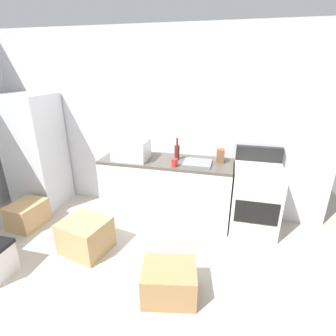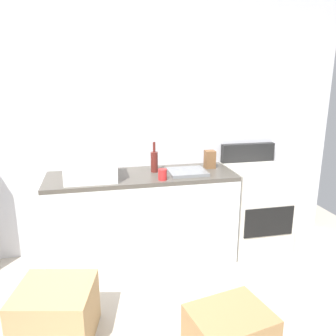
{
  "view_description": "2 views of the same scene",
  "coord_description": "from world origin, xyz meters",
  "px_view_note": "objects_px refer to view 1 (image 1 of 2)",
  "views": [
    {
      "loc": [
        1.13,
        -2.02,
        2.1
      ],
      "look_at": [
        0.41,
        0.86,
        0.92
      ],
      "focal_mm": 27.61,
      "sensor_mm": 36.0,
      "label": 1
    },
    {
      "loc": [
        -0.12,
        -1.9,
        1.81
      ],
      "look_at": [
        0.5,
        0.9,
        1.03
      ],
      "focal_mm": 36.11,
      "sensor_mm": 36.0,
      "label": 2
    }
  ],
  "objects_px": {
    "cardboard_box_large": "(28,214)",
    "cardboard_box_small": "(169,281)",
    "coffee_mug": "(174,163)",
    "wine_bottle": "(177,152)",
    "stove_oven": "(255,198)",
    "knife_block": "(220,156)",
    "microwave": "(131,150)",
    "cardboard_box_medium": "(86,235)",
    "refrigerator": "(36,152)"
  },
  "relations": [
    {
      "from": "refrigerator",
      "to": "wine_bottle",
      "type": "distance_m",
      "value": 2.2
    },
    {
      "from": "stove_oven",
      "to": "cardboard_box_large",
      "type": "bearing_deg",
      "value": -167.23
    },
    {
      "from": "stove_oven",
      "to": "knife_block",
      "type": "distance_m",
      "value": 0.73
    },
    {
      "from": "refrigerator",
      "to": "cardboard_box_medium",
      "type": "distance_m",
      "value": 1.72
    },
    {
      "from": "microwave",
      "to": "refrigerator",
      "type": "bearing_deg",
      "value": 178.69
    },
    {
      "from": "refrigerator",
      "to": "wine_bottle",
      "type": "xyz_separation_m",
      "value": [
        2.19,
        0.11,
        0.14
      ]
    },
    {
      "from": "microwave",
      "to": "knife_block",
      "type": "relative_size",
      "value": 2.56
    },
    {
      "from": "microwave",
      "to": "wine_bottle",
      "type": "height_order",
      "value": "wine_bottle"
    },
    {
      "from": "wine_bottle",
      "to": "knife_block",
      "type": "relative_size",
      "value": 1.67
    },
    {
      "from": "wine_bottle",
      "to": "cardboard_box_small",
      "type": "distance_m",
      "value": 1.68
    },
    {
      "from": "cardboard_box_medium",
      "to": "cardboard_box_small",
      "type": "bearing_deg",
      "value": -20.04
    },
    {
      "from": "microwave",
      "to": "cardboard_box_large",
      "type": "height_order",
      "value": "microwave"
    },
    {
      "from": "microwave",
      "to": "cardboard_box_medium",
      "type": "bearing_deg",
      "value": -107.98
    },
    {
      "from": "coffee_mug",
      "to": "wine_bottle",
      "type": "bearing_deg",
      "value": 95.28
    },
    {
      "from": "wine_bottle",
      "to": "cardboard_box_medium",
      "type": "height_order",
      "value": "wine_bottle"
    },
    {
      "from": "microwave",
      "to": "knife_block",
      "type": "bearing_deg",
      "value": 8.52
    },
    {
      "from": "refrigerator",
      "to": "cardboard_box_medium",
      "type": "xyz_separation_m",
      "value": [
        1.3,
        -0.91,
        -0.66
      ]
    },
    {
      "from": "wine_bottle",
      "to": "refrigerator",
      "type": "bearing_deg",
      "value": -177.08
    },
    {
      "from": "cardboard_box_small",
      "to": "knife_block",
      "type": "bearing_deg",
      "value": 76.76
    },
    {
      "from": "cardboard_box_small",
      "to": "cardboard_box_medium",
      "type": "bearing_deg",
      "value": 159.96
    },
    {
      "from": "stove_oven",
      "to": "knife_block",
      "type": "bearing_deg",
      "value": 170.03
    },
    {
      "from": "cardboard_box_large",
      "to": "coffee_mug",
      "type": "bearing_deg",
      "value": 13.24
    },
    {
      "from": "microwave",
      "to": "cardboard_box_large",
      "type": "relative_size",
      "value": 0.98
    },
    {
      "from": "knife_block",
      "to": "cardboard_box_large",
      "type": "relative_size",
      "value": 0.38
    },
    {
      "from": "wine_bottle",
      "to": "cardboard_box_small",
      "type": "bearing_deg",
      "value": -80.47
    },
    {
      "from": "cardboard_box_large",
      "to": "cardboard_box_small",
      "type": "xyz_separation_m",
      "value": [
        2.2,
        -0.68,
        -0.01
      ]
    },
    {
      "from": "refrigerator",
      "to": "cardboard_box_large",
      "type": "distance_m",
      "value": 0.97
    },
    {
      "from": "coffee_mug",
      "to": "cardboard_box_large",
      "type": "distance_m",
      "value": 2.18
    },
    {
      "from": "refrigerator",
      "to": "microwave",
      "type": "height_order",
      "value": "refrigerator"
    },
    {
      "from": "knife_block",
      "to": "cardboard_box_small",
      "type": "bearing_deg",
      "value": -103.24
    },
    {
      "from": "wine_bottle",
      "to": "cardboard_box_large",
      "type": "relative_size",
      "value": 0.64
    },
    {
      "from": "wine_bottle",
      "to": "coffee_mug",
      "type": "distance_m",
      "value": 0.29
    },
    {
      "from": "refrigerator",
      "to": "knife_block",
      "type": "xyz_separation_m",
      "value": [
        2.77,
        0.14,
        0.12
      ]
    },
    {
      "from": "refrigerator",
      "to": "coffee_mug",
      "type": "height_order",
      "value": "refrigerator"
    },
    {
      "from": "cardboard_box_medium",
      "to": "stove_oven",
      "type": "bearing_deg",
      "value": 25.98
    },
    {
      "from": "microwave",
      "to": "cardboard_box_medium",
      "type": "distance_m",
      "value": 1.24
    },
    {
      "from": "microwave",
      "to": "cardboard_box_small",
      "type": "height_order",
      "value": "microwave"
    },
    {
      "from": "stove_oven",
      "to": "cardboard_box_small",
      "type": "relative_size",
      "value": 2.14
    },
    {
      "from": "cardboard_box_medium",
      "to": "cardboard_box_small",
      "type": "height_order",
      "value": "cardboard_box_medium"
    },
    {
      "from": "cardboard_box_medium",
      "to": "refrigerator",
      "type": "bearing_deg",
      "value": 145.07
    },
    {
      "from": "microwave",
      "to": "cardboard_box_large",
      "type": "bearing_deg",
      "value": -156.1
    },
    {
      "from": "wine_bottle",
      "to": "cardboard_box_medium",
      "type": "relative_size",
      "value": 0.58
    },
    {
      "from": "cardboard_box_small",
      "to": "coffee_mug",
      "type": "bearing_deg",
      "value": 100.54
    },
    {
      "from": "microwave",
      "to": "coffee_mug",
      "type": "xyz_separation_m",
      "value": [
        0.63,
        -0.13,
        -0.09
      ]
    },
    {
      "from": "cardboard_box_small",
      "to": "refrigerator",
      "type": "bearing_deg",
      "value": 151.5
    },
    {
      "from": "knife_block",
      "to": "refrigerator",
      "type": "bearing_deg",
      "value": -177.06
    },
    {
      "from": "knife_block",
      "to": "cardboard_box_small",
      "type": "distance_m",
      "value": 1.71
    },
    {
      "from": "refrigerator",
      "to": "coffee_mug",
      "type": "xyz_separation_m",
      "value": [
        2.21,
        -0.17,
        0.08
      ]
    },
    {
      "from": "cardboard_box_medium",
      "to": "cardboard_box_large",
      "type": "bearing_deg",
      "value": 165.68
    },
    {
      "from": "microwave",
      "to": "coffee_mug",
      "type": "bearing_deg",
      "value": -11.65
    }
  ]
}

